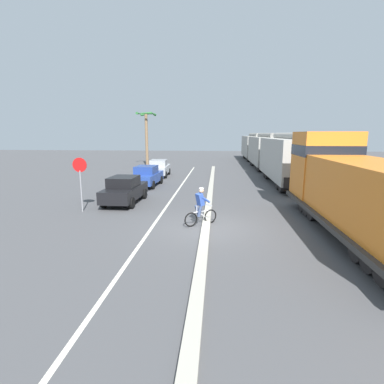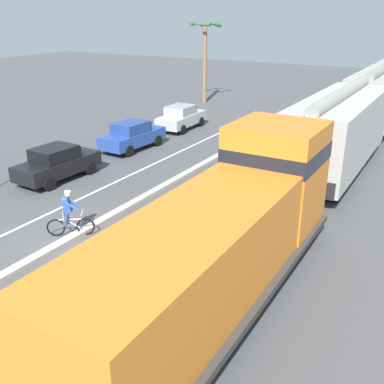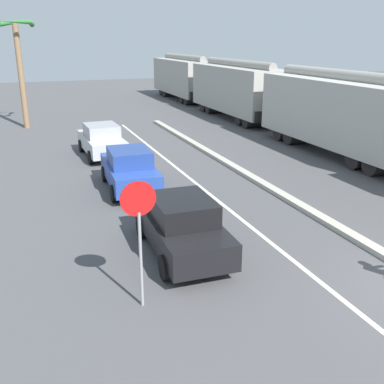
{
  "view_description": "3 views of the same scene",
  "coord_description": "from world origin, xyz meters",
  "px_view_note": "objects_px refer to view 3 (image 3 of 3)",
  "views": [
    {
      "loc": [
        0.45,
        -12.77,
        4.1
      ],
      "look_at": [
        -0.76,
        1.63,
        1.28
      ],
      "focal_mm": 28.0,
      "sensor_mm": 36.0,
      "label": 1
    },
    {
      "loc": [
        10.83,
        -9.9,
        7.5
      ],
      "look_at": [
        3.42,
        2.69,
        1.62
      ],
      "focal_mm": 42.0,
      "sensor_mm": 36.0,
      "label": 2
    },
    {
      "loc": [
        -8.69,
        -6.24,
        5.6
      ],
      "look_at": [
        -4.22,
        5.65,
        1.25
      ],
      "focal_mm": 42.0,
      "sensor_mm": 36.0,
      "label": 3
    }
  ],
  "objects_px": {
    "parked_car_black": "(181,225)",
    "parked_car_silver": "(102,140)",
    "hopper_car_trailing": "(184,77)",
    "stop_sign": "(139,221)",
    "parked_car_blue": "(129,169)",
    "hopper_car_middle": "(237,90)",
    "hopper_car_lead": "(340,113)",
    "palm_tree_near": "(18,52)"
  },
  "relations": [
    {
      "from": "hopper_car_middle",
      "to": "stop_sign",
      "type": "distance_m",
      "value": 25.06
    },
    {
      "from": "hopper_car_trailing",
      "to": "parked_car_blue",
      "type": "height_order",
      "value": "hopper_car_trailing"
    },
    {
      "from": "parked_car_blue",
      "to": "stop_sign",
      "type": "bearing_deg",
      "value": -101.35
    },
    {
      "from": "hopper_car_middle",
      "to": "parked_car_black",
      "type": "bearing_deg",
      "value": -119.81
    },
    {
      "from": "stop_sign",
      "to": "parked_car_silver",
      "type": "bearing_deg",
      "value": 83.69
    },
    {
      "from": "parked_car_blue",
      "to": "hopper_car_lead",
      "type": "bearing_deg",
      "value": 9.66
    },
    {
      "from": "parked_car_blue",
      "to": "parked_car_silver",
      "type": "relative_size",
      "value": 1.0
    },
    {
      "from": "hopper_car_trailing",
      "to": "hopper_car_lead",
      "type": "bearing_deg",
      "value": -90.0
    },
    {
      "from": "parked_car_black",
      "to": "parked_car_silver",
      "type": "xyz_separation_m",
      "value": [
        -0.16,
        11.5,
        0.0
      ]
    },
    {
      "from": "parked_car_black",
      "to": "parked_car_silver",
      "type": "relative_size",
      "value": 1.0
    },
    {
      "from": "stop_sign",
      "to": "palm_tree_near",
      "type": "bearing_deg",
      "value": 94.57
    },
    {
      "from": "hopper_car_middle",
      "to": "stop_sign",
      "type": "height_order",
      "value": "hopper_car_middle"
    },
    {
      "from": "palm_tree_near",
      "to": "parked_car_blue",
      "type": "bearing_deg",
      "value": -76.94
    },
    {
      "from": "hopper_car_lead",
      "to": "palm_tree_near",
      "type": "distance_m",
      "value": 19.74
    },
    {
      "from": "hopper_car_trailing",
      "to": "palm_tree_near",
      "type": "distance_m",
      "value": 18.05
    },
    {
      "from": "parked_car_blue",
      "to": "parked_car_silver",
      "type": "height_order",
      "value": "same"
    },
    {
      "from": "hopper_car_middle",
      "to": "parked_car_blue",
      "type": "bearing_deg",
      "value": -129.61
    },
    {
      "from": "hopper_car_lead",
      "to": "stop_sign",
      "type": "bearing_deg",
      "value": -142.12
    },
    {
      "from": "parked_car_black",
      "to": "stop_sign",
      "type": "height_order",
      "value": "stop_sign"
    },
    {
      "from": "hopper_car_middle",
      "to": "hopper_car_trailing",
      "type": "relative_size",
      "value": 1.0
    },
    {
      "from": "stop_sign",
      "to": "hopper_car_lead",
      "type": "bearing_deg",
      "value": 37.88
    },
    {
      "from": "hopper_car_trailing",
      "to": "parked_car_black",
      "type": "xyz_separation_m",
      "value": [
        -11.12,
        -31.01,
        -1.26
      ]
    },
    {
      "from": "hopper_car_trailing",
      "to": "parked_car_black",
      "type": "distance_m",
      "value": 32.97
    },
    {
      "from": "hopper_car_trailing",
      "to": "stop_sign",
      "type": "distance_m",
      "value": 35.53
    },
    {
      "from": "parked_car_black",
      "to": "parked_car_silver",
      "type": "bearing_deg",
      "value": 90.8
    },
    {
      "from": "parked_car_silver",
      "to": "palm_tree_near",
      "type": "distance_m",
      "value": 10.64
    },
    {
      "from": "parked_car_silver",
      "to": "hopper_car_lead",
      "type": "bearing_deg",
      "value": -18.11
    },
    {
      "from": "hopper_car_lead",
      "to": "hopper_car_trailing",
      "type": "height_order",
      "value": "same"
    },
    {
      "from": "palm_tree_near",
      "to": "parked_car_black",
      "type": "bearing_deg",
      "value": -80.43
    },
    {
      "from": "hopper_car_middle",
      "to": "parked_car_blue",
      "type": "distance_m",
      "value": 17.57
    },
    {
      "from": "stop_sign",
      "to": "hopper_car_trailing",
      "type": "bearing_deg",
      "value": 68.9
    },
    {
      "from": "hopper_car_middle",
      "to": "parked_car_blue",
      "type": "xyz_separation_m",
      "value": [
        -11.17,
        -13.5,
        -1.26
      ]
    },
    {
      "from": "hopper_car_middle",
      "to": "hopper_car_lead",
      "type": "bearing_deg",
      "value": -90.0
    },
    {
      "from": "parked_car_silver",
      "to": "parked_car_black",
      "type": "bearing_deg",
      "value": -89.2
    },
    {
      "from": "hopper_car_lead",
      "to": "stop_sign",
      "type": "distance_m",
      "value": 16.2
    },
    {
      "from": "hopper_car_middle",
      "to": "hopper_car_trailing",
      "type": "xyz_separation_m",
      "value": [
        0.0,
        11.6,
        0.0
      ]
    },
    {
      "from": "hopper_car_lead",
      "to": "hopper_car_middle",
      "type": "distance_m",
      "value": 11.6
    },
    {
      "from": "parked_car_silver",
      "to": "hopper_car_trailing",
      "type": "bearing_deg",
      "value": 59.96
    },
    {
      "from": "parked_car_black",
      "to": "parked_car_silver",
      "type": "distance_m",
      "value": 11.5
    },
    {
      "from": "hopper_car_trailing",
      "to": "stop_sign",
      "type": "xyz_separation_m",
      "value": [
        -12.79,
        -33.15,
        -0.05
      ]
    },
    {
      "from": "hopper_car_trailing",
      "to": "stop_sign",
      "type": "height_order",
      "value": "hopper_car_trailing"
    },
    {
      "from": "parked_car_blue",
      "to": "palm_tree_near",
      "type": "height_order",
      "value": "palm_tree_near"
    }
  ]
}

